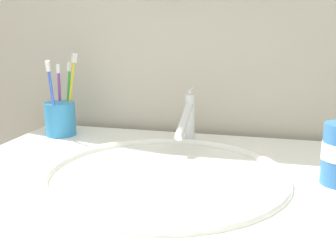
% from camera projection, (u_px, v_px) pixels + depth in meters
% --- Properties ---
extents(sink_basin, '(0.47, 0.47, 0.11)m').
position_uv_depth(sink_basin, '(164.00, 195.00, 0.78)').
color(sink_basin, white).
rests_on(sink_basin, vanity_counter).
extents(faucet, '(0.02, 0.17, 0.13)m').
position_uv_depth(faucet, '(188.00, 118.00, 0.97)').
color(faucet, silver).
rests_on(faucet, sink_basin).
extents(toothbrush_cup, '(0.08, 0.08, 0.09)m').
position_uv_depth(toothbrush_cup, '(60.00, 119.00, 1.06)').
color(toothbrush_cup, '#338CCC').
rests_on(toothbrush_cup, vanity_counter).
extents(toothbrush_blue, '(0.02, 0.06, 0.19)m').
position_uv_depth(toothbrush_blue, '(52.00, 95.00, 1.00)').
color(toothbrush_blue, blue).
rests_on(toothbrush_blue, toothbrush_cup).
extents(toothbrush_purple, '(0.02, 0.03, 0.18)m').
position_uv_depth(toothbrush_purple, '(59.00, 93.00, 1.07)').
color(toothbrush_purple, purple).
rests_on(toothbrush_purple, toothbrush_cup).
extents(toothbrush_yellow, '(0.03, 0.04, 0.20)m').
position_uv_depth(toothbrush_yellow, '(71.00, 88.00, 1.05)').
color(toothbrush_yellow, yellow).
rests_on(toothbrush_yellow, toothbrush_cup).
extents(toothbrush_green, '(0.02, 0.04, 0.18)m').
position_uv_depth(toothbrush_green, '(68.00, 92.00, 1.07)').
color(toothbrush_green, green).
rests_on(toothbrush_green, toothbrush_cup).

